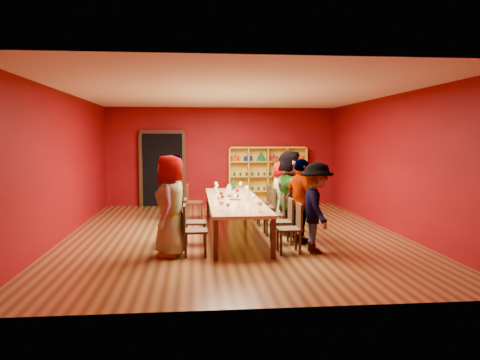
% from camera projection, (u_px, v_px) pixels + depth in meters
% --- Properties ---
extents(room_shell, '(7.10, 9.10, 3.04)m').
position_uv_depth(room_shell, '(234.00, 164.00, 9.95)').
color(room_shell, '#4D2C14').
rests_on(room_shell, ground).
extents(tasting_table, '(1.10, 4.50, 0.75)m').
position_uv_depth(tasting_table, '(234.00, 201.00, 10.02)').
color(tasting_table, tan).
rests_on(tasting_table, ground).
extents(doorway, '(1.40, 0.17, 2.30)m').
position_uv_depth(doorway, '(163.00, 169.00, 14.21)').
color(doorway, black).
rests_on(doorway, ground).
extents(shelving_unit, '(2.40, 0.40, 1.80)m').
position_uv_depth(shelving_unit, '(267.00, 173.00, 14.41)').
color(shelving_unit, gold).
rests_on(shelving_unit, ground).
extents(chair_person_left_0, '(0.42, 0.42, 0.89)m').
position_uv_depth(chair_person_left_0, '(191.00, 227.00, 8.16)').
color(chair_person_left_0, black).
rests_on(chair_person_left_0, ground).
extents(person_left_0, '(0.55, 0.90, 1.76)m').
position_uv_depth(person_left_0, '(171.00, 206.00, 8.10)').
color(person_left_0, tan).
rests_on(person_left_0, ground).
extents(chair_person_left_1, '(0.42, 0.42, 0.89)m').
position_uv_depth(chair_person_left_1, '(191.00, 219.00, 8.99)').
color(chair_person_left_1, black).
rests_on(chair_person_left_1, ground).
extents(person_left_1, '(0.61, 0.68, 1.54)m').
position_uv_depth(person_left_1, '(174.00, 205.00, 8.94)').
color(person_left_1, '#4B4B50').
rests_on(person_left_1, ground).
extents(chair_person_left_4, '(0.42, 0.42, 0.89)m').
position_uv_depth(chair_person_left_4, '(192.00, 200.00, 11.89)').
color(chair_person_left_4, black).
rests_on(chair_person_left_4, ground).
extents(person_left_4, '(0.67, 1.03, 1.63)m').
position_uv_depth(person_left_4, '(176.00, 187.00, 11.83)').
color(person_left_4, '#141737').
rests_on(person_left_4, ground).
extents(chair_person_right_0, '(0.42, 0.42, 0.89)m').
position_uv_depth(chair_person_right_0, '(293.00, 225.00, 8.34)').
color(chair_person_right_0, black).
rests_on(chair_person_right_0, ground).
extents(person_right_0, '(0.47, 1.06, 1.62)m').
position_uv_depth(person_right_0, '(317.00, 208.00, 8.36)').
color(person_right_0, '#141C37').
rests_on(person_right_0, ground).
extents(chair_person_right_1, '(0.42, 0.42, 0.89)m').
position_uv_depth(chair_person_right_1, '(285.00, 218.00, 9.08)').
color(chair_person_right_1, black).
rests_on(chair_person_right_1, ground).
extents(person_right_1, '(0.76, 1.06, 1.65)m').
position_uv_depth(person_right_1, '(301.00, 201.00, 9.08)').
color(person_right_1, '#4A4A4F').
rests_on(person_right_1, ground).
extents(chair_person_right_2, '(0.42, 0.42, 0.89)m').
position_uv_depth(chair_person_right_2, '(277.00, 212.00, 9.92)').
color(chair_person_right_2, black).
rests_on(chair_person_right_2, ground).
extents(person_right_2, '(0.82, 1.74, 1.81)m').
position_uv_depth(person_right_2, '(290.00, 192.00, 9.91)').
color(person_right_2, silver).
rests_on(person_right_2, ground).
extents(chair_person_right_3, '(0.42, 0.42, 0.89)m').
position_uv_depth(chair_person_right_3, '(269.00, 204.00, 11.03)').
color(chair_person_right_3, black).
rests_on(chair_person_right_3, ground).
extents(person_right_3, '(0.46, 0.77, 1.52)m').
position_uv_depth(person_right_3, '(281.00, 193.00, 11.04)').
color(person_right_3, '#C68592').
rests_on(person_right_3, ground).
extents(chair_person_right_4, '(0.42, 0.42, 0.89)m').
position_uv_depth(chair_person_right_4, '(264.00, 200.00, 11.81)').
color(chair_person_right_4, black).
rests_on(chair_person_right_4, ground).
extents(person_right_4, '(0.61, 0.69, 1.56)m').
position_uv_depth(person_right_4, '(278.00, 189.00, 11.82)').
color(person_right_4, beige).
rests_on(person_right_4, ground).
extents(wine_glass_0, '(0.08, 0.08, 0.19)m').
position_uv_depth(wine_glass_0, '(259.00, 204.00, 8.27)').
color(wine_glass_0, white).
rests_on(wine_glass_0, tasting_table).
extents(wine_glass_1, '(0.08, 0.08, 0.19)m').
position_uv_depth(wine_glass_1, '(222.00, 194.00, 9.80)').
color(wine_glass_1, white).
rests_on(wine_glass_1, tasting_table).
extents(wine_glass_2, '(0.08, 0.08, 0.21)m').
position_uv_depth(wine_glass_2, '(254.00, 198.00, 9.05)').
color(wine_glass_2, white).
rests_on(wine_glass_2, tasting_table).
extents(wine_glass_3, '(0.08, 0.08, 0.21)m').
position_uv_depth(wine_glass_3, '(247.00, 188.00, 10.81)').
color(wine_glass_3, white).
rests_on(wine_glass_3, tasting_table).
extents(wine_glass_4, '(0.09, 0.09, 0.22)m').
position_uv_depth(wine_glass_4, '(219.00, 198.00, 8.88)').
color(wine_glass_4, white).
rests_on(wine_glass_4, tasting_table).
extents(wine_glass_5, '(0.09, 0.09, 0.22)m').
position_uv_depth(wine_glass_5, '(253.00, 196.00, 9.17)').
color(wine_glass_5, white).
rests_on(wine_glass_5, tasting_table).
extents(wine_glass_6, '(0.08, 0.08, 0.19)m').
position_uv_depth(wine_glass_6, '(247.00, 193.00, 10.00)').
color(wine_glass_6, white).
rests_on(wine_glass_6, tasting_table).
extents(wine_glass_7, '(0.08, 0.08, 0.20)m').
position_uv_depth(wine_glass_7, '(239.00, 200.00, 8.81)').
color(wine_glass_7, white).
rests_on(wine_glass_7, tasting_table).
extents(wine_glass_8, '(0.08, 0.08, 0.19)m').
position_uv_depth(wine_glass_8, '(222.00, 197.00, 9.23)').
color(wine_glass_8, white).
rests_on(wine_glass_8, tasting_table).
extents(wine_glass_9, '(0.07, 0.07, 0.18)m').
position_uv_depth(wine_glass_9, '(217.00, 186.00, 11.57)').
color(wine_glass_9, white).
rests_on(wine_glass_9, tasting_table).
extents(wine_glass_10, '(0.09, 0.09, 0.21)m').
position_uv_depth(wine_glass_10, '(233.00, 195.00, 9.50)').
color(wine_glass_10, white).
rests_on(wine_glass_10, tasting_table).
extents(wine_glass_11, '(0.08, 0.08, 0.19)m').
position_uv_depth(wine_glass_11, '(222.00, 203.00, 8.35)').
color(wine_glass_11, white).
rests_on(wine_glass_11, tasting_table).
extents(wine_glass_12, '(0.07, 0.07, 0.18)m').
position_uv_depth(wine_glass_12, '(247.00, 193.00, 10.10)').
color(wine_glass_12, white).
rests_on(wine_glass_12, tasting_table).
extents(wine_glass_13, '(0.08, 0.08, 0.20)m').
position_uv_depth(wine_glass_13, '(216.00, 192.00, 10.05)').
color(wine_glass_13, white).
rests_on(wine_glass_13, tasting_table).
extents(wine_glass_14, '(0.09, 0.09, 0.22)m').
position_uv_depth(wine_glass_14, '(216.00, 184.00, 11.76)').
color(wine_glass_14, white).
rests_on(wine_glass_14, tasting_table).
extents(wine_glass_15, '(0.08, 0.08, 0.21)m').
position_uv_depth(wine_glass_15, '(240.00, 184.00, 11.87)').
color(wine_glass_15, white).
rests_on(wine_glass_15, tasting_table).
extents(wine_glass_16, '(0.08, 0.08, 0.21)m').
position_uv_depth(wine_glass_16, '(240.00, 184.00, 11.81)').
color(wine_glass_16, white).
rests_on(wine_glass_16, tasting_table).
extents(wine_glass_17, '(0.07, 0.07, 0.19)m').
position_uv_depth(wine_glass_17, '(228.00, 206.00, 8.10)').
color(wine_glass_17, white).
rests_on(wine_glass_17, tasting_table).
extents(wine_glass_18, '(0.08, 0.08, 0.19)m').
position_uv_depth(wine_glass_18, '(260.00, 204.00, 8.20)').
color(wine_glass_18, white).
rests_on(wine_glass_18, tasting_table).
extents(wine_glass_19, '(0.08, 0.08, 0.19)m').
position_uv_depth(wine_glass_19, '(216.00, 189.00, 10.76)').
color(wine_glass_19, white).
rests_on(wine_glass_19, tasting_table).
extents(wine_glass_20, '(0.07, 0.07, 0.18)m').
position_uv_depth(wine_glass_20, '(246.00, 188.00, 10.93)').
color(wine_glass_20, white).
rests_on(wine_glass_20, tasting_table).
extents(wine_glass_21, '(0.07, 0.07, 0.19)m').
position_uv_depth(wine_glass_21, '(237.00, 191.00, 10.40)').
color(wine_glass_21, white).
rests_on(wine_glass_21, tasting_table).
extents(spittoon_bowl, '(0.26, 0.26, 0.14)m').
position_uv_depth(spittoon_bowl, '(234.00, 197.00, 9.93)').
color(spittoon_bowl, silver).
rests_on(spittoon_bowl, tasting_table).
extents(carafe_a, '(0.12, 0.12, 0.28)m').
position_uv_depth(carafe_a, '(229.00, 191.00, 10.42)').
color(carafe_a, white).
rests_on(carafe_a, tasting_table).
extents(carafe_b, '(0.11, 0.11, 0.24)m').
position_uv_depth(carafe_b, '(248.00, 197.00, 9.52)').
color(carafe_b, white).
rests_on(carafe_b, tasting_table).
extents(wine_bottle, '(0.10, 0.10, 0.32)m').
position_uv_depth(wine_bottle, '(233.00, 185.00, 11.90)').
color(wine_bottle, '#133418').
rests_on(wine_bottle, tasting_table).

